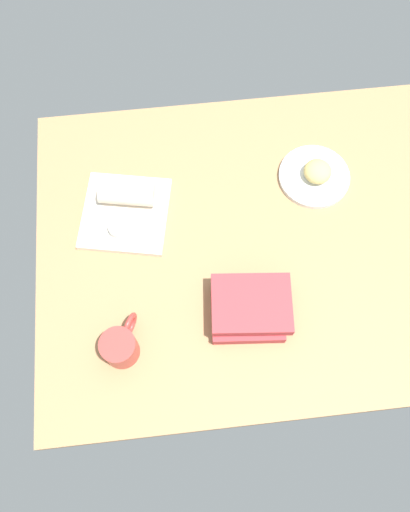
% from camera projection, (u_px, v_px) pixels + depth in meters
% --- Properties ---
extents(dining_table, '(1.10, 0.90, 0.04)m').
position_uv_depth(dining_table, '(248.00, 245.00, 1.34)').
color(dining_table, '#9E754C').
rests_on(dining_table, ground).
extents(round_plate, '(0.19, 0.19, 0.01)m').
position_uv_depth(round_plate, '(314.00, 176.00, 1.38)').
color(round_plate, white).
rests_on(round_plate, dining_table).
extents(scone_pastry, '(0.08, 0.08, 0.04)m').
position_uv_depth(scone_pastry, '(318.00, 171.00, 1.35)').
color(scone_pastry, tan).
rests_on(scone_pastry, round_plate).
extents(square_plate, '(0.26, 0.26, 0.02)m').
position_uv_depth(square_plate, '(125.00, 213.00, 1.34)').
color(square_plate, silver).
rests_on(square_plate, dining_table).
extents(sauce_cup, '(0.06, 0.06, 0.02)m').
position_uv_depth(sauce_cup, '(120.00, 227.00, 1.30)').
color(sauce_cup, silver).
rests_on(sauce_cup, square_plate).
extents(breakfast_wrap, '(0.15, 0.09, 0.06)m').
position_uv_depth(breakfast_wrap, '(127.00, 194.00, 1.32)').
color(breakfast_wrap, beige).
rests_on(breakfast_wrap, square_plate).
extents(book_stack, '(0.20, 0.17, 0.07)m').
position_uv_depth(book_stack, '(250.00, 309.00, 1.22)').
color(book_stack, '#A53338').
rests_on(book_stack, dining_table).
extents(coffee_mug, '(0.09, 0.12, 0.09)m').
position_uv_depth(coffee_mug, '(121.00, 346.00, 1.17)').
color(coffee_mug, '#B23833').
rests_on(coffee_mug, dining_table).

